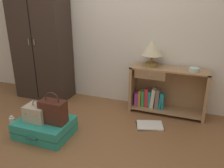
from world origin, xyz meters
The scene contains 11 objects.
ground_plane centered at (0.00, 0.00, 0.00)m, with size 9.00×9.00×0.00m, color brown.
back_wall centered at (0.00, 1.50, 1.30)m, with size 6.40×0.10×2.60m, color silver.
wardrobe centered at (-1.26, 1.20, 0.98)m, with size 0.89×0.47×1.95m.
bookshelf centered at (0.73, 1.28, 0.34)m, with size 1.07×0.32×0.69m.
table_lamp centered at (0.52, 1.29, 0.94)m, with size 0.31×0.31×0.37m.
bowl centered at (1.11, 1.24, 0.71)m, with size 0.13×0.13×0.05m, color silver.
suitcase_large centered at (-0.54, 0.15, 0.10)m, with size 0.66×0.52×0.21m.
train_case centered at (-0.61, 0.13, 0.30)m, with size 0.27×0.23×0.26m.
handbag centered at (-0.39, 0.15, 0.35)m, with size 0.31×0.17×0.39m.
bottle centered at (-1.04, 0.14, 0.08)m, with size 0.07×0.07×0.17m.
open_book_on_floor centered at (0.64, 0.81, 0.01)m, with size 0.42×0.37×0.02m.
Camera 1 is at (1.12, -1.91, 1.63)m, focal length 37.48 mm.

